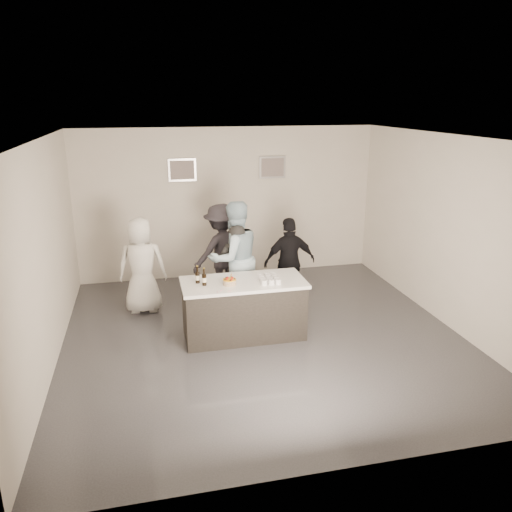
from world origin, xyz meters
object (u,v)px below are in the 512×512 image
bar_counter (244,309)px  cake (230,282)px  person_main_blue (235,258)px  person_guest_back (222,251)px  beer_bottle_b (204,277)px  beer_bottle_a (197,275)px  person_guest_left (142,265)px  person_main_black (236,270)px  person_guest_right (290,262)px

bar_counter → cake: (-0.23, -0.10, 0.49)m
person_main_blue → person_guest_back: person_main_blue is taller
cake → person_main_blue: bearing=75.6°
cake → beer_bottle_b: beer_bottle_b is taller
beer_bottle_a → person_guest_left: bearing=122.9°
beer_bottle_b → person_main_black: size_ratio=0.17×
cake → person_guest_right: (1.26, 1.15, -0.15)m
beer_bottle_b → person_guest_back: 1.81m
cake → person_guest_left: 1.90m
person_guest_back → person_main_black: bearing=75.3°
beer_bottle_a → bar_counter: bearing=-5.8°
person_guest_right → person_guest_back: bearing=-32.7°
beer_bottle_a → cake: bearing=-20.8°
person_main_blue → person_guest_left: 1.58m
beer_bottle_a → person_main_blue: (0.72, 0.86, -0.06)m
beer_bottle_a → beer_bottle_b: 0.14m
person_main_black → person_guest_left: size_ratio=0.95×
person_guest_left → person_main_black: bearing=169.0°
cake → beer_bottle_a: 0.49m
person_main_black → person_guest_left: bearing=-13.3°
beer_bottle_b → person_guest_left: (-0.89, 1.36, -0.20)m
beer_bottle_b → person_guest_right: size_ratio=0.16×
bar_counter → beer_bottle_b: 0.83m
person_main_black → beer_bottle_a: bearing=50.5°
cake → person_guest_back: 1.79m
beer_bottle_b → beer_bottle_a: bearing=125.6°
beer_bottle_b → person_guest_back: person_guest_back is taller
person_main_blue → person_guest_right: size_ratio=1.22×
beer_bottle_a → person_guest_back: 1.73m
person_main_blue → person_guest_back: bearing=-100.1°
beer_bottle_a → person_main_black: bearing=46.4°
cake → person_guest_right: 1.71m
bar_counter → beer_bottle_a: (-0.68, 0.07, 0.58)m
bar_counter → cake: bearing=-155.7°
person_main_blue → person_guest_left: size_ratio=1.17×
person_main_black → beer_bottle_b: bearing=58.0°
cake → person_guest_back: person_guest_back is taller
person_guest_right → cake: bearing=39.5°
person_main_black → bar_counter: bearing=90.6°
cake → beer_bottle_b: bearing=171.6°
beer_bottle_b → person_guest_back: (0.53, 1.73, -0.16)m
person_main_blue → person_guest_back: (-0.10, 0.75, -0.10)m
person_guest_left → person_guest_right: (2.52, -0.27, -0.04)m
person_main_blue → person_main_black: bearing=79.2°
person_main_black → person_guest_back: 0.86m
beer_bottle_a → person_main_blue: size_ratio=0.13×
bar_counter → beer_bottle_b: (-0.59, -0.05, 0.58)m
bar_counter → person_main_blue: (0.04, 0.93, 0.52)m
bar_counter → person_guest_back: 1.73m
person_main_blue → bar_counter: bearing=69.7°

